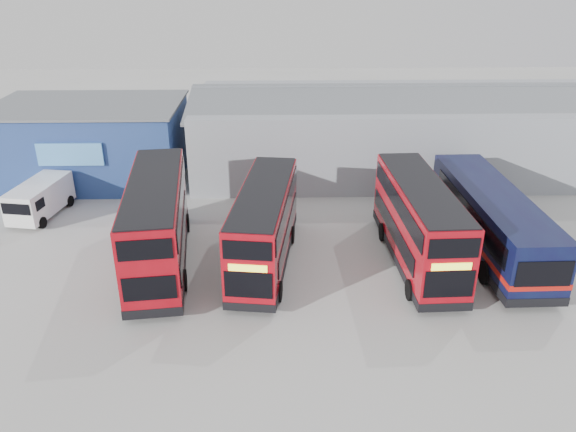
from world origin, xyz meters
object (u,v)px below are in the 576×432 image
(double_decker_centre, at_px, (264,227))
(single_decker_blue, at_px, (490,221))
(double_decker_left, at_px, (157,225))
(double_decker_right, at_px, (418,225))
(maintenance_shed, at_px, (410,130))
(panel_van, at_px, (40,198))
(office_block, at_px, (91,141))

(double_decker_centre, relative_size, single_decker_blue, 0.80)
(double_decker_left, distance_m, double_decker_right, 12.59)
(maintenance_shed, height_order, double_decker_right, maintenance_shed)
(double_decker_centre, relative_size, double_decker_right, 0.98)
(single_decker_blue, xyz_separation_m, panel_van, (-24.60, 4.72, -0.47))
(maintenance_shed, bearing_deg, single_decker_blue, -84.31)
(office_block, height_order, single_decker_blue, office_block)
(double_decker_left, bearing_deg, double_decker_centre, 172.75)
(double_decker_right, bearing_deg, double_decker_centre, 177.93)
(office_block, relative_size, double_decker_centre, 1.28)
(maintenance_shed, xyz_separation_m, double_decker_right, (-2.69, -14.36, -0.56))
(double_decker_right, xyz_separation_m, panel_van, (-20.60, 5.97, -0.91))
(double_decker_right, bearing_deg, office_block, 145.40)
(double_decker_centre, height_order, single_decker_blue, double_decker_centre)
(maintenance_shed, relative_size, double_decker_right, 3.12)
(office_block, distance_m, panel_van, 6.67)
(maintenance_shed, height_order, double_decker_centre, maintenance_shed)
(double_decker_centre, bearing_deg, maintenance_shed, 62.09)
(double_decker_right, distance_m, single_decker_blue, 4.21)
(single_decker_blue, bearing_deg, panel_van, -11.89)
(single_decker_blue, height_order, panel_van, single_decker_blue)
(double_decker_left, relative_size, double_decker_right, 1.07)
(office_block, bearing_deg, double_decker_left, -61.38)
(double_decker_right, bearing_deg, double_decker_left, 177.79)
(double_decker_right, bearing_deg, maintenance_shed, 77.39)
(office_block, height_order, double_decker_left, office_block)
(single_decker_blue, bearing_deg, double_decker_centre, 5.14)
(maintenance_shed, xyz_separation_m, panel_van, (-23.29, -8.39, -1.48))
(maintenance_shed, distance_m, double_decker_left, 20.94)
(office_block, relative_size, panel_van, 2.53)
(double_decker_centre, xyz_separation_m, double_decker_right, (7.45, -0.01, 0.07))
(double_decker_left, height_order, single_decker_blue, double_decker_left)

